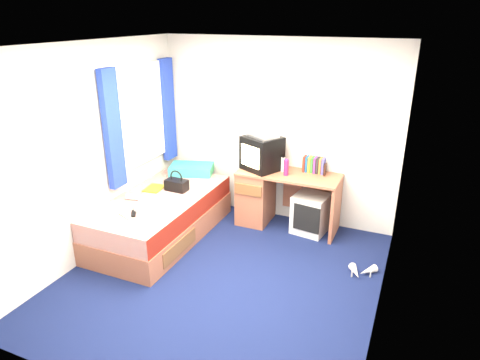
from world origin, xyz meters
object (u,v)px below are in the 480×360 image
at_px(water_bottle, 135,197).
at_px(white_heels, 361,271).
at_px(vcr, 262,134).
at_px(remote_control, 134,213).
at_px(crt_tv, 262,153).
at_px(magazine, 154,188).
at_px(bed, 162,217).
at_px(desk, 268,194).
at_px(pink_water_bottle, 286,168).
at_px(storage_cube, 311,213).
at_px(colour_swatch_fan, 125,216).
at_px(aerosol_can, 283,164).
at_px(handbag, 177,185).
at_px(towel, 152,206).
at_px(pillow, 192,169).
at_px(picture_frame, 325,170).

height_order(water_bottle, white_heels, water_bottle).
xyz_separation_m(vcr, remote_control, (-1.00, -1.44, -0.67)).
height_order(crt_tv, magazine, crt_tv).
distance_m(bed, crt_tv, 1.51).
relative_size(desk, pink_water_bottle, 6.62).
bearing_deg(desk, white_heels, -29.73).
height_order(bed, desk, desk).
bearing_deg(desk, remote_control, -127.50).
bearing_deg(white_heels, magazine, 178.43).
distance_m(bed, remote_control, 0.60).
height_order(magazine, remote_control, remote_control).
xyz_separation_m(vcr, pink_water_bottle, (0.36, -0.09, -0.38)).
bearing_deg(water_bottle, storage_cube, 28.97).
distance_m(magazine, colour_swatch_fan, 0.82).
bearing_deg(aerosol_can, vcr, -174.71).
xyz_separation_m(storage_cube, handbag, (-1.61, -0.60, 0.36)).
relative_size(desk, water_bottle, 6.50).
bearing_deg(water_bottle, towel, -23.74).
bearing_deg(white_heels, storage_cube, 135.93).
relative_size(magazine, remote_control, 1.75).
distance_m(bed, towel, 0.50).
height_order(pillow, desk, desk).
bearing_deg(vcr, remote_control, -95.22).
height_order(pillow, towel, pillow).
height_order(desk, colour_swatch_fan, desk).
distance_m(bed, desk, 1.43).
relative_size(vcr, towel, 1.19).
height_order(bed, crt_tv, crt_tv).
height_order(crt_tv, picture_frame, crt_tv).
xyz_separation_m(water_bottle, remote_control, (0.23, -0.34, -0.03)).
bearing_deg(handbag, picture_frame, 26.68).
bearing_deg(aerosol_can, desk, -170.44).
relative_size(crt_tv, aerosol_can, 3.03).
distance_m(towel, colour_swatch_fan, 0.32).
xyz_separation_m(water_bottle, white_heels, (2.70, 0.31, -0.54)).
distance_m(pillow, handbag, 0.62).
bearing_deg(colour_swatch_fan, water_bottle, 113.69).
xyz_separation_m(picture_frame, towel, (-1.67, -1.38, -0.23)).
bearing_deg(storage_cube, aerosol_can, -179.72).
relative_size(picture_frame, colour_swatch_fan, 0.64).
height_order(pink_water_bottle, aerosol_can, pink_water_bottle).
distance_m(crt_tv, white_heels, 1.91).
height_order(water_bottle, colour_swatch_fan, water_bottle).
xyz_separation_m(colour_swatch_fan, remote_control, (0.05, 0.08, 0.00)).
bearing_deg(aerosol_can, colour_swatch_fan, -130.66).
xyz_separation_m(bed, colour_swatch_fan, (-0.05, -0.62, 0.28)).
xyz_separation_m(crt_tv, pink_water_bottle, (0.36, -0.09, -0.12)).
height_order(handbag, towel, handbag).
height_order(aerosol_can, water_bottle, aerosol_can).
bearing_deg(magazine, picture_frame, 22.36).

